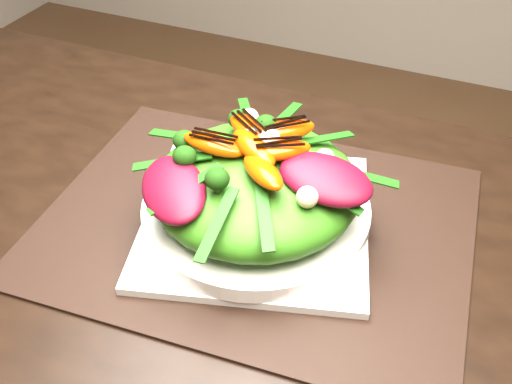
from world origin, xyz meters
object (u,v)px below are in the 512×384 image
at_px(plate_base, 256,219).
at_px(orange_segment, 246,130).
at_px(lettuce_mound, 256,185).
at_px(salad_bowl, 256,209).
at_px(placemat, 256,223).

distance_m(plate_base, orange_segment, 0.10).
distance_m(lettuce_mound, orange_segment, 0.06).
xyz_separation_m(salad_bowl, orange_segment, (-0.02, 0.03, 0.07)).
distance_m(placemat, orange_segment, 0.10).
relative_size(placemat, salad_bowl, 1.88).
height_order(placemat, lettuce_mound, lettuce_mound).
height_order(plate_base, lettuce_mound, lettuce_mound).
bearing_deg(lettuce_mound, plate_base, 90.00).
height_order(placemat, orange_segment, orange_segment).
relative_size(plate_base, orange_segment, 3.64).
bearing_deg(placemat, orange_segment, 128.98).
relative_size(salad_bowl, orange_segment, 3.70).
xyz_separation_m(plate_base, orange_segment, (-0.02, 0.03, 0.09)).
relative_size(placemat, orange_segment, 6.94).
distance_m(placemat, salad_bowl, 0.02).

